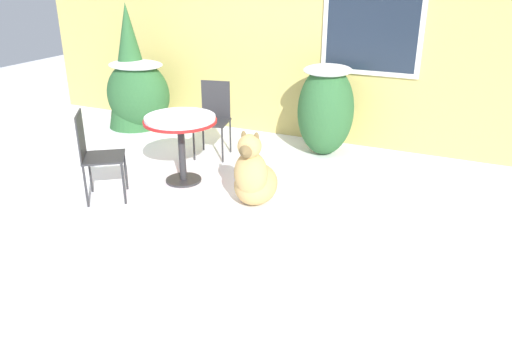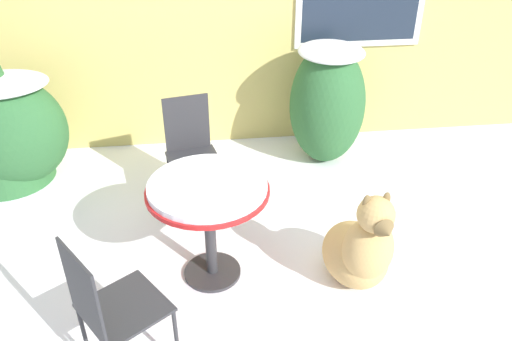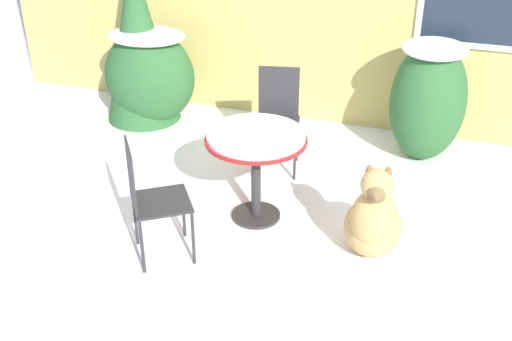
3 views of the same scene
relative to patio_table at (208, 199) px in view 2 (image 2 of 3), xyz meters
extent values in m
plane|color=white|center=(0.37, -0.13, -0.64)|extent=(16.00, 16.00, 0.00)
ellipsoid|color=#2D6033|center=(-1.68, 1.47, -0.14)|extent=(0.98, 0.77, 1.00)
ellipsoid|color=#2D6033|center=(1.18, 1.53, -0.07)|extent=(0.70, 0.77, 1.15)
ellipsoid|color=white|center=(1.18, 1.53, 0.45)|extent=(0.60, 0.65, 0.12)
cylinder|color=#2D2D30|center=(0.00, 0.00, -0.63)|extent=(0.40, 0.40, 0.03)
cylinder|color=#2D2D30|center=(0.00, 0.00, -0.28)|extent=(0.08, 0.08, 0.67)
cylinder|color=red|center=(0.00, 0.00, 0.07)|extent=(0.80, 0.80, 0.03)
cylinder|color=white|center=(0.00, 0.00, 0.10)|extent=(0.77, 0.77, 0.04)
cube|color=#2D2D30|center=(-0.09, 0.84, -0.19)|extent=(0.48, 0.48, 0.02)
cube|color=#2D2D30|center=(-0.13, 1.04, 0.06)|extent=(0.37, 0.09, 0.47)
cylinder|color=#2D2D30|center=(-0.23, 0.62, -0.42)|extent=(0.02, 0.02, 0.45)
cylinder|color=#2D2D30|center=(0.13, 0.70, -0.42)|extent=(0.02, 0.02, 0.45)
cylinder|color=#2D2D30|center=(-0.31, 0.99, -0.42)|extent=(0.02, 0.02, 0.45)
cylinder|color=#2D2D30|center=(0.05, 1.06, -0.42)|extent=(0.02, 0.02, 0.45)
cube|color=#2D2D30|center=(-0.49, -0.71, -0.19)|extent=(0.57, 0.57, 0.02)
cube|color=#2D2D30|center=(-0.65, -0.82, 0.06)|extent=(0.23, 0.31, 0.47)
cylinder|color=#2D2D30|center=(-0.23, -0.75, -0.42)|extent=(0.02, 0.02, 0.45)
cylinder|color=#2D2D30|center=(-0.44, -0.45, -0.42)|extent=(0.02, 0.02, 0.45)
cylinder|color=#2D2D30|center=(-0.75, -0.66, -0.42)|extent=(0.02, 0.02, 0.45)
ellipsoid|color=tan|center=(0.98, -0.16, -0.44)|extent=(0.49, 0.58, 0.42)
ellipsoid|color=tan|center=(1.00, -0.32, -0.26)|extent=(0.37, 0.33, 0.46)
sphere|color=tan|center=(1.00, -0.35, 0.04)|extent=(0.24, 0.24, 0.24)
cone|color=brown|center=(1.02, -0.51, 0.02)|extent=(0.14, 0.09, 0.13)
ellipsoid|color=brown|center=(0.94, -0.34, 0.13)|extent=(0.06, 0.04, 0.11)
ellipsoid|color=brown|center=(1.07, -0.33, 0.13)|extent=(0.06, 0.04, 0.11)
ellipsoid|color=tan|center=(0.95, 0.09, -0.55)|extent=(0.11, 0.26, 0.08)
camera|label=1|loc=(2.92, -4.40, 1.65)|focal=35.00mm
camera|label=2|loc=(-0.02, -2.69, 1.84)|focal=35.00mm
camera|label=3|loc=(1.43, -4.24, 2.27)|focal=45.00mm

